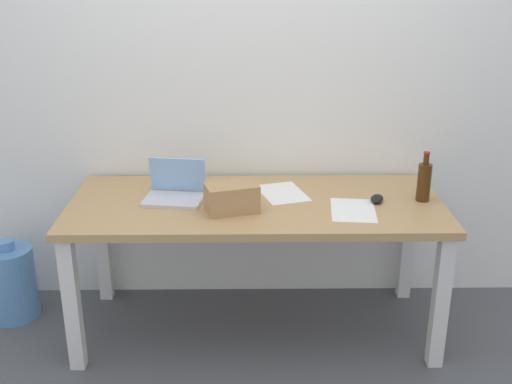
% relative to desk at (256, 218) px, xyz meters
% --- Properties ---
extents(ground_plane, '(8.00, 8.00, 0.00)m').
position_rel_desk_xyz_m(ground_plane, '(0.00, 0.00, -0.64)').
color(ground_plane, '#515459').
extents(back_wall, '(5.20, 0.08, 2.60)m').
position_rel_desk_xyz_m(back_wall, '(0.00, 0.45, 0.66)').
color(back_wall, white).
rests_on(back_wall, ground).
extents(desk, '(1.86, 0.78, 0.73)m').
position_rel_desk_xyz_m(desk, '(0.00, 0.00, 0.00)').
color(desk, tan).
rests_on(desk, ground).
extents(laptop_left, '(0.31, 0.25, 0.20)m').
position_rel_desk_xyz_m(laptop_left, '(-0.41, 0.03, 0.13)').
color(laptop_left, silver).
rests_on(laptop_left, desk).
extents(beer_bottle, '(0.07, 0.07, 0.25)m').
position_rel_desk_xyz_m(beer_bottle, '(0.83, 0.01, 0.19)').
color(beer_bottle, '#47280F').
rests_on(beer_bottle, desk).
extents(computer_mouse, '(0.09, 0.12, 0.03)m').
position_rel_desk_xyz_m(computer_mouse, '(0.60, -0.01, 0.11)').
color(computer_mouse, black).
rests_on(computer_mouse, desk).
extents(cardboard_box, '(0.28, 0.21, 0.13)m').
position_rel_desk_xyz_m(cardboard_box, '(-0.12, -0.12, 0.16)').
color(cardboard_box, tan).
rests_on(cardboard_box, desk).
extents(paper_sheet_near_back, '(0.29, 0.34, 0.00)m').
position_rel_desk_xyz_m(paper_sheet_near_back, '(0.14, 0.11, 0.09)').
color(paper_sheet_near_back, white).
rests_on(paper_sheet_near_back, desk).
extents(paper_sheet_front_right, '(0.24, 0.31, 0.00)m').
position_rel_desk_xyz_m(paper_sheet_front_right, '(0.47, -0.12, 0.09)').
color(paper_sheet_front_right, white).
rests_on(paper_sheet_front_right, desk).
extents(water_cooler_jug, '(0.27, 0.27, 0.46)m').
position_rel_desk_xyz_m(water_cooler_jug, '(-1.34, 0.14, -0.43)').
color(water_cooler_jug, '#598CC6').
rests_on(water_cooler_jug, ground).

